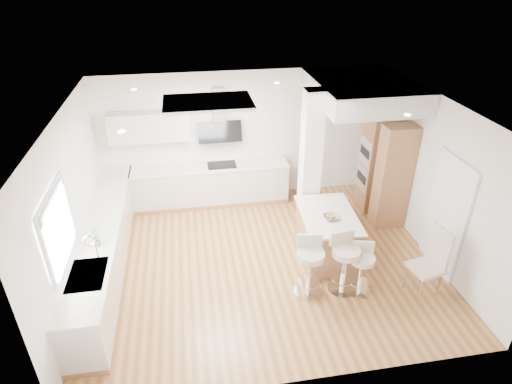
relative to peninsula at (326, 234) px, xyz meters
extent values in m
plane|color=#B07841|center=(-1.14, -0.01, -0.44)|extent=(6.00, 6.00, 0.00)
cube|color=silver|center=(-1.14, -0.01, -0.44)|extent=(6.00, 5.00, 0.02)
cube|color=white|center=(-1.14, 2.49, 0.96)|extent=(6.00, 0.04, 2.80)
cube|color=white|center=(-4.14, -0.01, 0.96)|extent=(0.04, 5.00, 2.80)
cube|color=white|center=(1.86, -0.01, 0.96)|extent=(0.04, 5.00, 2.80)
cube|color=white|center=(-1.94, 0.59, 2.34)|extent=(1.40, 0.95, 0.05)
cube|color=white|center=(-1.94, 0.59, 2.32)|extent=(1.25, 0.80, 0.03)
cylinder|color=silver|center=(-3.14, 1.49, 2.35)|extent=(0.10, 0.10, 0.02)
cylinder|color=silver|center=(-3.14, -0.51, 2.35)|extent=(0.10, 0.10, 0.02)
cylinder|color=silver|center=(-0.64, 1.49, 2.35)|extent=(0.10, 0.10, 0.02)
cylinder|color=silver|center=(0.86, 0.99, 2.35)|extent=(0.10, 0.10, 0.02)
cylinder|color=silver|center=(0.86, -0.51, 2.35)|extent=(0.10, 0.10, 0.02)
cube|color=white|center=(-4.10, -0.91, 1.21)|extent=(0.03, 1.15, 0.95)
cube|color=white|center=(-4.09, -0.91, 1.72)|extent=(0.04, 1.28, 0.06)
cube|color=white|center=(-4.09, -0.91, 0.71)|extent=(0.04, 1.28, 0.06)
cube|color=white|center=(-4.09, -1.52, 1.21)|extent=(0.04, 0.06, 0.95)
cube|color=white|center=(-4.09, -0.30, 1.21)|extent=(0.04, 0.06, 0.95)
cube|color=#A2A4A9|center=(-4.08, -0.91, 1.64)|extent=(0.03, 1.18, 0.14)
cube|color=#4F453E|center=(1.84, -0.61, 0.56)|extent=(0.02, 0.90, 2.00)
cube|color=white|center=(1.83, -0.61, 0.56)|extent=(0.05, 1.00, 2.10)
cube|color=#A97548|center=(-3.84, 0.24, -0.39)|extent=(0.60, 4.50, 0.10)
cube|color=beige|center=(-3.84, 0.24, 0.04)|extent=(0.60, 4.50, 0.76)
cube|color=silver|center=(-3.84, 0.24, 0.44)|extent=(0.63, 4.50, 0.04)
cube|color=#BBBBC0|center=(-3.84, -1.01, 0.45)|extent=(0.50, 0.75, 0.02)
cube|color=#BBBBC0|center=(-3.84, -1.19, 0.40)|extent=(0.40, 0.34, 0.10)
cube|color=#BBBBC0|center=(-3.84, -0.83, 0.40)|extent=(0.40, 0.34, 0.10)
cylinder|color=white|center=(-3.72, -0.71, 0.64)|extent=(0.02, 0.02, 0.36)
torus|color=white|center=(-3.79, -0.71, 0.82)|extent=(0.18, 0.02, 0.18)
imported|color=#4A8845|center=(-3.79, -0.36, 0.63)|extent=(0.17, 0.12, 0.33)
cube|color=#A97548|center=(-1.89, 2.19, -0.39)|extent=(3.30, 0.60, 0.10)
cube|color=beige|center=(-1.89, 2.19, 0.04)|extent=(3.30, 0.60, 0.76)
cube|color=silver|center=(-1.89, 2.19, 0.44)|extent=(3.33, 0.63, 0.04)
cube|color=black|center=(-1.64, 2.19, 0.47)|extent=(0.60, 0.40, 0.01)
cube|color=beige|center=(-3.04, 2.32, 1.36)|extent=(1.60, 0.34, 0.60)
cube|color=#BBBBC0|center=(-1.64, 2.39, 1.71)|extent=(0.25, 0.18, 0.70)
cube|color=black|center=(-1.64, 2.31, 1.16)|extent=(0.90, 0.26, 0.44)
cube|color=white|center=(-0.09, 0.94, 0.96)|extent=(0.35, 0.35, 2.80)
cube|color=silver|center=(0.96, 1.39, 2.16)|extent=(1.78, 2.20, 0.40)
cube|color=#A97548|center=(1.54, 1.49, 0.61)|extent=(0.62, 0.62, 2.10)
cube|color=#A97548|center=(1.54, 0.79, 0.61)|extent=(0.62, 0.40, 2.10)
cube|color=#BBBBC0|center=(1.23, 1.49, 0.86)|extent=(0.02, 0.55, 0.55)
cube|color=#BBBBC0|center=(1.23, 1.49, 0.28)|extent=(0.02, 0.55, 0.55)
cube|color=black|center=(1.22, 1.49, 0.86)|extent=(0.01, 0.45, 0.18)
cube|color=black|center=(1.22, 1.49, 0.28)|extent=(0.01, 0.45, 0.18)
cube|color=#A97548|center=(0.00, 0.00, -0.02)|extent=(0.94, 1.39, 0.83)
cube|color=silver|center=(0.00, 0.00, 0.41)|extent=(1.02, 1.48, 0.04)
imported|color=slate|center=(-0.01, -0.14, 0.46)|extent=(0.26, 0.26, 0.06)
sphere|color=orange|center=(0.03, -0.15, 0.46)|extent=(0.07, 0.07, 0.07)
sphere|color=orange|center=(-0.05, -0.12, 0.46)|extent=(0.07, 0.07, 0.07)
sphere|color=olive|center=(-0.01, -0.18, 0.46)|extent=(0.07, 0.07, 0.07)
cylinder|color=white|center=(-0.58, -0.93, -0.42)|extent=(0.52, 0.52, 0.03)
cylinder|color=white|center=(-0.58, -0.93, -0.07)|extent=(0.08, 0.08, 0.68)
cylinder|color=white|center=(-0.58, -0.93, -0.21)|extent=(0.40, 0.40, 0.02)
cylinder|color=beige|center=(-0.58, -0.93, 0.32)|extent=(0.50, 0.50, 0.11)
cube|color=beige|center=(-0.55, -0.76, 0.48)|extent=(0.40, 0.11, 0.23)
cylinder|color=white|center=(-0.01, -0.95, -0.42)|extent=(0.53, 0.53, 0.03)
cylinder|color=white|center=(-0.01, -0.95, -0.07)|extent=(0.08, 0.08, 0.69)
cylinder|color=white|center=(-0.01, -0.95, -0.20)|extent=(0.41, 0.41, 0.02)
cylinder|color=beige|center=(-0.01, -0.95, 0.33)|extent=(0.51, 0.51, 0.11)
cube|color=beige|center=(-0.04, -0.79, 0.49)|extent=(0.41, 0.11, 0.23)
cylinder|color=white|center=(0.24, -1.04, -0.42)|extent=(0.50, 0.50, 0.03)
cylinder|color=white|center=(0.24, -1.04, -0.12)|extent=(0.08, 0.08, 0.60)
cylinder|color=white|center=(0.24, -1.04, -0.24)|extent=(0.38, 0.38, 0.01)
cylinder|color=beige|center=(0.24, -1.04, 0.22)|extent=(0.48, 0.48, 0.09)
cube|color=beige|center=(0.28, -0.90, 0.36)|extent=(0.35, 0.14, 0.20)
cube|color=beige|center=(1.24, -1.20, 0.04)|extent=(0.54, 0.54, 0.06)
cube|color=beige|center=(1.43, -1.16, 0.37)|extent=(0.14, 0.43, 0.73)
cylinder|color=#A97548|center=(1.10, -1.42, -0.21)|extent=(0.04, 0.04, 0.45)
cylinder|color=#A97548|center=(1.02, -1.06, -0.21)|extent=(0.04, 0.04, 0.45)
cylinder|color=#A97548|center=(1.45, -1.34, -0.21)|extent=(0.04, 0.04, 0.45)
cylinder|color=#A97548|center=(1.38, -0.99, -0.21)|extent=(0.04, 0.04, 0.45)
camera|label=1|loc=(-2.28, -5.98, 4.39)|focal=30.00mm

